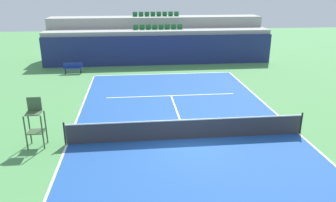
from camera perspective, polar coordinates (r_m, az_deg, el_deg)
name	(u,v)px	position (r m, az deg, el deg)	size (l,w,h in m)	color
ground_plane	(187,139)	(15.57, 3.27, -6.51)	(80.00, 80.00, 0.00)	#4C8C4C
court_surface	(187,139)	(15.57, 3.27, -6.49)	(11.00, 24.00, 0.01)	#1E4C99
baseline_far	(163,74)	(26.75, -0.85, 4.65)	(11.00, 0.10, 0.00)	white
sideline_left	(67,144)	(15.69, -16.94, -7.13)	(0.10, 24.00, 0.00)	white
sideline_right	(299,133)	(17.26, 21.50, -5.19)	(0.10, 24.00, 0.00)	white
service_line_far	(171,96)	(21.46, 0.53, 0.92)	(8.26, 0.10, 0.00)	white
centre_service_line	(178,114)	(18.47, 1.68, -2.18)	(0.10, 6.40, 0.00)	white
back_wall	(159,51)	(29.71, -1.47, 8.64)	(20.25, 0.30, 2.57)	navy
stands_tier_lower	(158,46)	(31.00, -1.69, 9.43)	(20.25, 2.40, 2.94)	#9E9E99
stands_tier_upper	(156,37)	(33.29, -2.03, 10.94)	(20.25, 2.40, 3.90)	#9E9E99
seating_row_lower	(158,28)	(30.86, -1.73, 12.38)	(4.46, 0.44, 0.44)	#1E6633
seating_row_upper	(156,15)	(33.15, -2.08, 14.51)	(4.46, 0.44, 0.44)	#1E6633
tennis_net	(187,129)	(15.36, 3.31, -4.80)	(11.08, 0.08, 1.07)	black
umpire_chair	(35,121)	(15.57, -21.84, -3.18)	(0.76, 0.66, 2.20)	#334C2D
player_bench	(73,67)	(27.93, -15.99, 5.58)	(1.50, 0.40, 0.85)	navy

